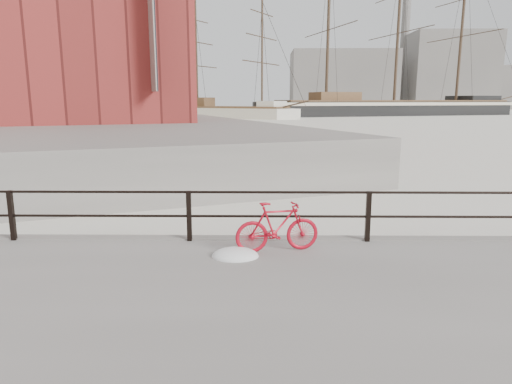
% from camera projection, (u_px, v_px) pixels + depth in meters
% --- Properties ---
extents(far_quay, '(78.44, 148.07, 1.80)m').
position_uv_depth(far_quay, '(65.00, 112.00, 79.99)').
color(far_quay, gray).
rests_on(far_quay, ground).
extents(bicycle, '(1.56, 0.56, 0.93)m').
position_uv_depth(bicycle, '(277.00, 227.00, 8.29)').
color(bicycle, '#B30B1D').
rests_on(bicycle, promenade).
extents(barque_black, '(69.63, 40.85, 37.02)m').
position_uv_depth(barque_black, '(393.00, 115.00, 92.38)').
color(barque_black, black).
rests_on(barque_black, ground).
extents(schooner_mid, '(31.28, 24.72, 20.83)m').
position_uv_depth(schooner_mid, '(229.00, 118.00, 79.08)').
color(schooner_mid, beige).
rests_on(schooner_mid, ground).
extents(schooner_left, '(23.71, 13.13, 17.31)m').
position_uv_depth(schooner_left, '(121.00, 116.00, 87.03)').
color(schooner_left, silver).
rests_on(schooner_left, ground).
extents(apartment_mustard, '(26.02, 22.15, 22.20)m').
position_uv_depth(apartment_mustard, '(29.00, 2.00, 46.77)').
color(apartment_mustard, gold).
rests_on(apartment_mustard, far_quay).
extents(apartment_cream, '(24.16, 21.40, 21.20)m').
position_uv_depth(apartment_cream, '(43.00, 36.00, 67.87)').
color(apartment_cream, beige).
rests_on(apartment_cream, far_quay).
extents(apartment_grey, '(26.02, 22.15, 23.20)m').
position_uv_depth(apartment_grey, '(50.00, 45.00, 87.75)').
color(apartment_grey, '#A0A09B').
rests_on(apartment_grey, far_quay).
extents(apartment_brick, '(27.87, 22.90, 21.20)m').
position_uv_depth(apartment_brick, '(55.00, 60.00, 108.94)').
color(apartment_brick, brown).
rests_on(apartment_brick, far_quay).
extents(industrial_west, '(32.00, 18.00, 18.00)m').
position_uv_depth(industrial_west, '(342.00, 81.00, 144.36)').
color(industrial_west, gray).
rests_on(industrial_west, ground).
extents(industrial_mid, '(26.00, 20.00, 24.00)m').
position_uv_depth(industrial_mid, '(447.00, 72.00, 148.27)').
color(industrial_mid, gray).
rests_on(industrial_mid, ground).
extents(industrial_east, '(20.00, 16.00, 14.00)m').
position_uv_depth(industrial_east, '(509.00, 88.00, 153.91)').
color(industrial_east, gray).
rests_on(industrial_east, ground).
extents(smokestack, '(2.80, 2.80, 44.00)m').
position_uv_depth(smokestack, '(405.00, 42.00, 151.33)').
color(smokestack, gray).
rests_on(smokestack, ground).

